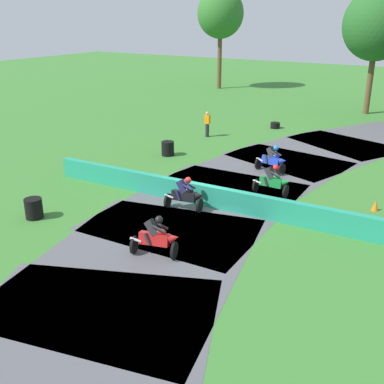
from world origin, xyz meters
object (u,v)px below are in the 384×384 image
Objects in this scene: motorcycle_trailing_black at (186,195)px; motorcycle_fourth_red at (157,237)px; traffic_cone at (375,205)px; tire_stack_mid_a at (168,148)px; tire_stack_near at (275,125)px; motorcycle_lead_blue at (273,160)px; motorcycle_chase_green at (273,181)px; tire_stack_mid_b at (34,208)px; track_marshal at (207,124)px.

motorcycle_trailing_black is 3.92m from motorcycle_fourth_red.
tire_stack_mid_a is at bearing 169.49° from traffic_cone.
tire_stack_near is 0.80× the size of tire_stack_mid_a.
motorcycle_lead_blue is at bearing -69.05° from tire_stack_near.
motorcycle_chase_green is 4.12m from motorcycle_trailing_black.
motorcycle_lead_blue is 3.24m from motorcycle_chase_green.
motorcycle_trailing_black is at bearing -149.34° from traffic_cone.
tire_stack_mid_b reaches higher than traffic_cone.
motorcycle_trailing_black is 12.05m from track_marshal.
motorcycle_chase_green reaches higher than motorcycle_lead_blue.
tire_stack_near is 0.39× the size of track_marshal.
motorcycle_chase_green is at bearing 45.52° from tire_stack_mid_b.
motorcycle_chase_green reaches higher than motorcycle_trailing_black.
traffic_cone is at bearing -24.23° from motorcycle_lead_blue.
motorcycle_fourth_red is at bearing -89.63° from motorcycle_lead_blue.
tire_stack_near is at bearing 127.77° from traffic_cone.
tire_stack_mid_b is (-5.83, -0.02, -0.26)m from motorcycle_fourth_red.
track_marshal is (-0.55, 14.64, 0.42)m from tire_stack_mid_b.
tire_stack_near is at bearing 110.95° from motorcycle_lead_blue.
track_marshal is at bearing 92.16° from tire_stack_mid_b.
motorcycle_fourth_red is 3.82× the size of traffic_cone.
motorcycle_fourth_red is (-1.16, -7.10, -0.01)m from motorcycle_chase_green.
motorcycle_trailing_black is at bearing 39.13° from tire_stack_mid_b.
tire_stack_mid_b is at bearing -134.48° from motorcycle_chase_green.
motorcycle_lead_blue is at bearing 2.87° from tire_stack_mid_a.
motorcycle_fourth_red reaches higher than tire_stack_mid_b.
traffic_cone is (8.91, -11.51, 0.02)m from tire_stack_near.
tire_stack_mid_a is 9.82m from tire_stack_mid_b.
tire_stack_near is at bearing 57.85° from track_marshal.
motorcycle_fourth_red is 15.95m from track_marshal.
motorcycle_lead_blue is 3.90× the size of traffic_cone.
motorcycle_lead_blue is at bearing 90.37° from motorcycle_fourth_red.
motorcycle_fourth_red is 11.58m from tire_stack_mid_a.
motorcycle_trailing_black is 15.60m from tire_stack_near.
motorcycle_lead_blue reaches higher than tire_stack_mid_b.
traffic_cone reaches higher than tire_stack_near.
motorcycle_chase_green is 1.03× the size of track_marshal.
motorcycle_lead_blue is at bearing 155.77° from traffic_cone.
traffic_cone is (4.22, 0.54, -0.44)m from motorcycle_chase_green.
traffic_cone is at bearing 7.35° from motorcycle_chase_green.
motorcycle_trailing_black is (-1.15, -6.36, 0.01)m from motorcycle_lead_blue.
track_marshal reaches higher than motorcycle_chase_green.
motorcycle_trailing_black is 2.60× the size of tire_stack_near.
motorcycle_chase_green is at bearing -68.72° from tire_stack_near.
motorcycle_fourth_red is at bearing -79.55° from tire_stack_near.
track_marshal reaches higher than tire_stack_near.
tire_stack_near is at bearing 111.28° from motorcycle_chase_green.
track_marshal is at bearing -122.15° from tire_stack_near.
tire_stack_mid_b reaches higher than tire_stack_near.
motorcycle_fourth_red is 1.03× the size of track_marshal.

